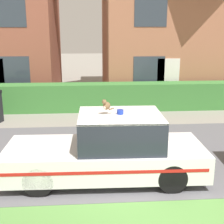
# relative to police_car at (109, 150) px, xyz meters

# --- Properties ---
(ground_plane) EXTENTS (80.00, 80.00, 0.00)m
(ground_plane) POSITION_rel_police_car_xyz_m (0.94, -1.76, -0.69)
(ground_plane) COLOR gray
(road_strip) EXTENTS (28.00, 5.10, 0.01)m
(road_strip) POSITION_rel_police_car_xyz_m (0.94, 1.42, -0.69)
(road_strip) COLOR #5B5B60
(road_strip) RESTS_ON ground
(garden_hedge) EXTENTS (14.82, 0.87, 1.14)m
(garden_hedge) POSITION_rel_police_car_xyz_m (-0.11, 6.28, -0.12)
(garden_hedge) COLOR #3D7F38
(garden_hedge) RESTS_ON ground
(police_car) EXTENTS (4.53, 1.80, 1.62)m
(police_car) POSITION_rel_police_car_xyz_m (0.00, 0.00, 0.00)
(police_car) COLOR black
(police_car) RESTS_ON road_strip
(cat) EXTENTS (0.28, 0.24, 0.26)m
(cat) POSITION_rel_police_car_xyz_m (-0.07, -0.00, 1.05)
(cat) COLOR brown
(cat) RESTS_ON police_car
(house_right) EXTENTS (8.34, 6.61, 8.04)m
(house_right) POSITION_rel_police_car_xyz_m (4.41, 10.14, 3.41)
(house_right) COLOR #A86B4C
(house_right) RESTS_ON ground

